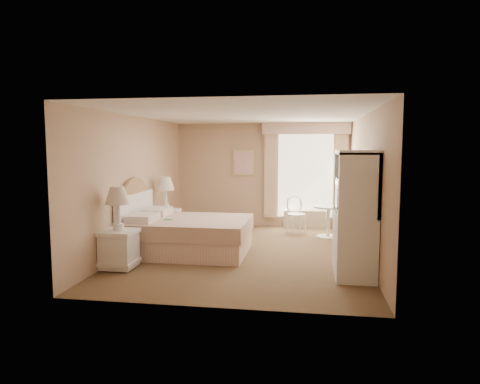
% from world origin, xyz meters
% --- Properties ---
extents(room, '(4.21, 5.51, 2.51)m').
position_xyz_m(room, '(0.00, 0.00, 1.25)').
color(room, brown).
rests_on(room, ground).
extents(window, '(2.05, 0.22, 2.51)m').
position_xyz_m(window, '(1.05, 2.65, 1.34)').
color(window, white).
rests_on(window, room).
extents(framed_art, '(0.52, 0.04, 0.62)m').
position_xyz_m(framed_art, '(-0.45, 2.71, 1.55)').
color(framed_art, tan).
rests_on(framed_art, room).
extents(bed, '(2.14, 1.67, 1.47)m').
position_xyz_m(bed, '(-1.12, -0.18, 0.35)').
color(bed, tan).
rests_on(bed, room).
extents(nightstand_near, '(0.53, 0.53, 1.29)m').
position_xyz_m(nightstand_near, '(-1.84, -1.35, 0.49)').
color(nightstand_near, white).
rests_on(nightstand_near, room).
extents(nightstand_far, '(0.53, 0.53, 1.29)m').
position_xyz_m(nightstand_far, '(-1.84, 0.92, 0.49)').
color(nightstand_far, white).
rests_on(nightstand_far, room).
extents(round_table, '(0.64, 0.64, 0.68)m').
position_xyz_m(round_table, '(1.55, 1.58, 0.45)').
color(round_table, white).
rests_on(round_table, room).
extents(cafe_chair, '(0.52, 0.52, 0.83)m').
position_xyz_m(cafe_chair, '(0.84, 2.02, 0.48)').
color(cafe_chair, white).
rests_on(cafe_chair, room).
extents(armoire, '(0.57, 1.13, 1.88)m').
position_xyz_m(armoire, '(1.81, -1.07, 0.78)').
color(armoire, white).
rests_on(armoire, room).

